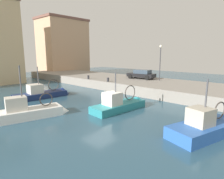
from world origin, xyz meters
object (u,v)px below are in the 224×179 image
object	(u,v)px
fishing_boat_blue	(208,132)
mooring_bollard_mid	(88,77)
parked_car_black	(142,74)
fishing_boat_white	(33,115)
fishing_boat_teal	(121,107)
mooring_bollard_south	(108,80)
fishing_boat_navy	(44,96)
quay_streetlamp	(160,57)

from	to	relation	value
fishing_boat_blue	mooring_bollard_mid	distance (m)	19.23
parked_car_black	mooring_bollard_mid	xyz separation A→B (m)	(-5.61, 5.54, -0.42)
fishing_boat_white	fishing_boat_teal	bearing A→B (deg)	-30.66
fishing_boat_teal	parked_car_black	world-z (taller)	fishing_boat_teal
mooring_bollard_south	fishing_boat_teal	bearing A→B (deg)	-128.57
fishing_boat_teal	mooring_bollard_south	bearing A→B (deg)	51.43
fishing_boat_navy	parked_car_black	bearing A→B (deg)	-17.20
fishing_boat_white	quay_streetlamp	size ratio (longest dim) A/B	1.21
parked_car_black	mooring_bollard_south	size ratio (longest dim) A/B	7.72
mooring_bollard_mid	fishing_boat_white	bearing A→B (deg)	-148.60
fishing_boat_blue	mooring_bollard_mid	bearing A→B (deg)	71.94
fishing_boat_white	quay_streetlamp	bearing A→B (deg)	-4.14
fishing_boat_navy	fishing_boat_teal	world-z (taller)	fishing_boat_navy
mooring_bollard_mid	quay_streetlamp	distance (m)	10.60
fishing_boat_blue	mooring_bollard_mid	size ratio (longest dim) A/B	10.98
fishing_boat_teal	mooring_bollard_south	world-z (taller)	fishing_boat_teal
mooring_bollard_south	fishing_boat_blue	bearing A→B (deg)	-112.67
parked_car_black	fishing_boat_white	bearing A→B (deg)	-174.55
fishing_boat_navy	fishing_boat_white	size ratio (longest dim) A/B	1.12
fishing_boat_navy	parked_car_black	size ratio (longest dim) A/B	1.54
fishing_boat_white	mooring_bollard_mid	bearing A→B (deg)	31.40
fishing_boat_white	parked_car_black	size ratio (longest dim) A/B	1.38
parked_car_black	mooring_bollard_mid	bearing A→B (deg)	135.33
mooring_bollard_mid	quay_streetlamp	xyz separation A→B (m)	(5.65, -8.46, 2.98)
fishing_boat_teal	quay_streetlamp	bearing A→B (deg)	12.41
parked_car_black	mooring_bollard_south	world-z (taller)	parked_car_black
fishing_boat_blue	mooring_bollard_south	distance (m)	15.49
fishing_boat_white	quay_streetlamp	xyz separation A→B (m)	(17.45, -1.26, 4.30)
quay_streetlamp	parked_car_black	bearing A→B (deg)	90.87
fishing_boat_white	parked_car_black	xyz separation A→B (m)	(17.40, 1.66, 1.74)
fishing_boat_navy	mooring_bollard_mid	size ratio (longest dim) A/B	11.88
fishing_boat_teal	parked_car_black	bearing A→B (deg)	25.81
fishing_boat_navy	mooring_bollard_south	xyz separation A→B (m)	(7.79, -2.60, 1.32)
mooring_bollard_mid	quay_streetlamp	world-z (taller)	quay_streetlamp
fishing_boat_white	mooring_bollard_south	size ratio (longest dim) A/B	10.63
quay_streetlamp	mooring_bollard_mid	bearing A→B (deg)	123.72
fishing_boat_navy	quay_streetlamp	xyz separation A→B (m)	(13.44, -7.07, 4.30)
fishing_boat_blue	fishing_boat_white	bearing A→B (deg)	117.94
fishing_boat_blue	quay_streetlamp	distance (m)	15.77
fishing_boat_blue	fishing_boat_navy	size ratio (longest dim) A/B	0.92
fishing_boat_teal	mooring_bollard_mid	world-z (taller)	fishing_boat_teal
mooring_bollard_south	quay_streetlamp	distance (m)	7.79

